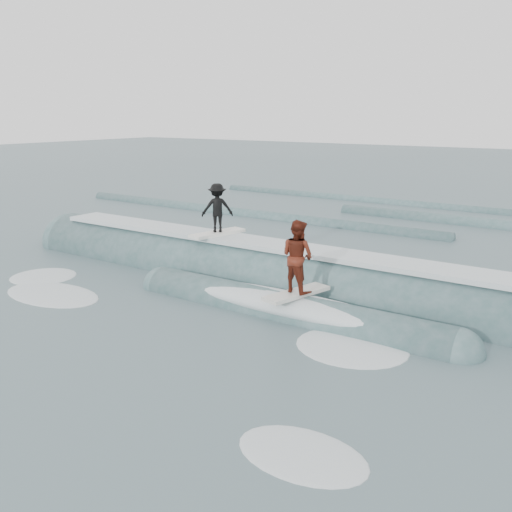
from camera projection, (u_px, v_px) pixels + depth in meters
The scene contains 6 objects.
ground at pixel (174, 328), 14.26m from camera, with size 160.00×160.00×0.00m, color #40565D.
breaking_wave at pixel (275, 286), 17.54m from camera, with size 21.96×4.01×2.46m.
surfer_black at pixel (217, 210), 18.65m from camera, with size 1.16×2.07×1.70m.
surfer_red at pixel (297, 259), 14.64m from camera, with size 1.05×2.07×2.00m.
whitewater at pixel (153, 320), 14.81m from camera, with size 14.36×6.00×0.10m.
far_swells at pixel (404, 219), 28.68m from camera, with size 37.02×8.65×0.80m.
Camera 1 is at (9.26, -9.87, 5.25)m, focal length 40.00 mm.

